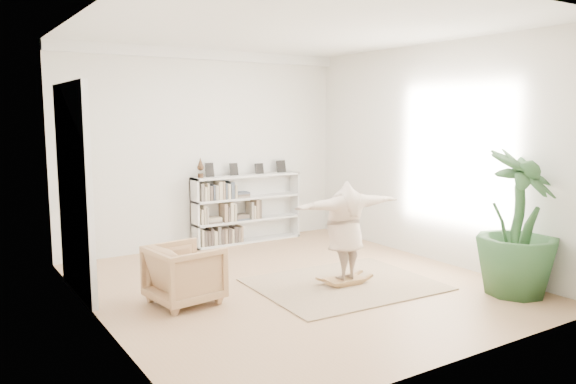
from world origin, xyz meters
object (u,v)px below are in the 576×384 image
object	(u,v)px
bookshelf	(247,209)
person	(345,227)
rocker_board	(344,280)
armchair	(185,274)
houseplant	(518,223)

from	to	relation	value
bookshelf	person	size ratio (longest dim) A/B	1.26
rocker_board	armchair	bearing A→B (deg)	169.70
rocker_board	houseplant	distance (m)	2.50
rocker_board	houseplant	bearing A→B (deg)	-40.16
armchair	houseplant	distance (m)	4.50
person	houseplant	size ratio (longest dim) A/B	0.88
armchair	person	bearing A→B (deg)	-110.40
bookshelf	rocker_board	size ratio (longest dim) A/B	3.85
person	houseplant	world-z (taller)	houseplant
rocker_board	bookshelf	bearing A→B (deg)	89.82
armchair	person	world-z (taller)	person
bookshelf	armchair	bearing A→B (deg)	-131.26
armchair	houseplant	world-z (taller)	houseplant
rocker_board	houseplant	size ratio (longest dim) A/B	0.29
bookshelf	houseplant	xyz separation A→B (m)	(1.56, -4.80, 0.35)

